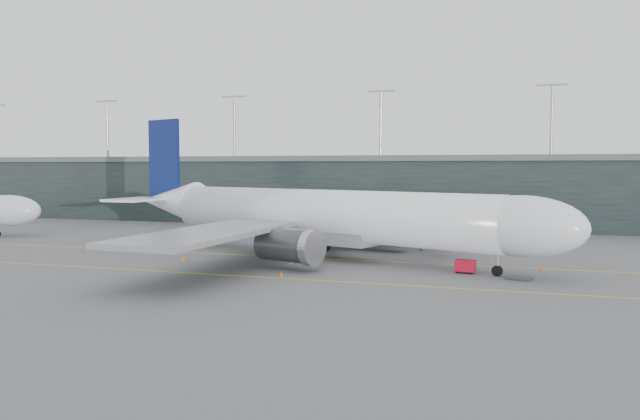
% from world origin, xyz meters
% --- Properties ---
extents(ground, '(320.00, 320.00, 0.00)m').
position_xyz_m(ground, '(0.00, 0.00, 0.00)').
color(ground, '#515155').
rests_on(ground, ground).
extents(taxiline_a, '(160.00, 0.25, 0.02)m').
position_xyz_m(taxiline_a, '(0.00, -4.00, 0.01)').
color(taxiline_a, gold).
rests_on(taxiline_a, ground).
extents(taxiline_b, '(160.00, 0.25, 0.02)m').
position_xyz_m(taxiline_b, '(0.00, -20.00, 0.01)').
color(taxiline_b, gold).
rests_on(taxiline_b, ground).
extents(taxiline_lead_main, '(0.25, 60.00, 0.02)m').
position_xyz_m(taxiline_lead_main, '(5.00, 20.00, 0.01)').
color(taxiline_lead_main, gold).
rests_on(taxiline_lead_main, ground).
extents(terminal, '(240.00, 36.00, 29.00)m').
position_xyz_m(terminal, '(-0.00, 58.00, 7.62)').
color(terminal, black).
rests_on(terminal, ground).
extents(main_aircraft, '(72.53, 66.87, 20.93)m').
position_xyz_m(main_aircraft, '(7.19, -2.61, 5.87)').
color(main_aircraft, white).
rests_on(main_aircraft, ground).
extents(jet_bridge, '(15.33, 42.82, 5.73)m').
position_xyz_m(jet_bridge, '(18.26, 21.57, 4.29)').
color(jet_bridge, '#2F2F34').
rests_on(jet_bridge, ground).
extents(gse_cart, '(2.52, 1.77, 1.61)m').
position_xyz_m(gse_cart, '(27.74, -10.03, 0.90)').
color(gse_cart, '#B70D25').
rests_on(gse_cart, ground).
extents(baggage_dolly, '(3.33, 3.04, 0.27)m').
position_xyz_m(baggage_dolly, '(33.89, -12.54, 0.16)').
color(baggage_dolly, '#343439').
rests_on(baggage_dolly, ground).
extents(uld_a, '(2.62, 2.39, 1.94)m').
position_xyz_m(uld_a, '(-5.27, 10.29, 1.02)').
color(uld_a, '#37373C').
rests_on(uld_a, ground).
extents(uld_b, '(2.23, 2.00, 1.69)m').
position_xyz_m(uld_b, '(-1.13, 11.76, 0.89)').
color(uld_b, '#37373C').
rests_on(uld_b, ground).
extents(uld_c, '(2.36, 2.08, 1.83)m').
position_xyz_m(uld_c, '(-0.85, 10.14, 0.96)').
color(uld_c, '#37373C').
rests_on(uld_c, ground).
extents(cone_nose, '(0.39, 0.39, 0.62)m').
position_xyz_m(cone_nose, '(36.60, -5.46, 0.31)').
color(cone_nose, '#E55F0C').
rests_on(cone_nose, ground).
extents(cone_wing_stbd, '(0.41, 0.41, 0.65)m').
position_xyz_m(cone_wing_stbd, '(7.34, -18.89, 0.33)').
color(cone_wing_stbd, '#E15A0C').
rests_on(cone_wing_stbd, ground).
extents(cone_wing_port, '(0.45, 0.45, 0.71)m').
position_xyz_m(cone_wing_port, '(8.56, 9.65, 0.35)').
color(cone_wing_port, '#D55B0B').
rests_on(cone_wing_port, ground).
extents(cone_tail, '(0.49, 0.49, 0.78)m').
position_xyz_m(cone_tail, '(-9.43, -12.17, 0.39)').
color(cone_tail, orange).
rests_on(cone_tail, ground).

